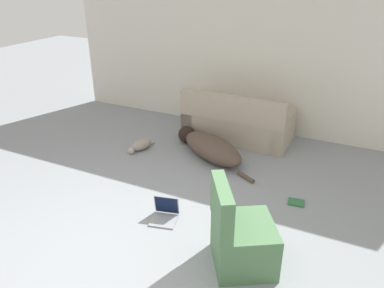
{
  "coord_description": "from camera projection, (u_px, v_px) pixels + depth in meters",
  "views": [
    {
      "loc": [
        1.94,
        -2.05,
        2.56
      ],
      "look_at": [
        0.06,
        1.85,
        0.52
      ],
      "focal_mm": 35.0,
      "sensor_mm": 36.0,
      "label": 1
    }
  ],
  "objects": [
    {
      "name": "wall_back",
      "position": [
        243.0,
        49.0,
        6.13
      ],
      "size": [
        6.4,
        0.06,
        2.7
      ],
      "color": "beige",
      "rests_on": "ground_plane"
    },
    {
      "name": "laptop_open",
      "position": [
        165.0,
        211.0,
        4.21
      ],
      "size": [
        0.34,
        0.35,
        0.25
      ],
      "rotation": [
        0.0,
        0.0,
        0.23
      ],
      "color": "gray",
      "rests_on": "ground_plane"
    },
    {
      "name": "cat",
      "position": [
        141.0,
        145.0,
        5.79
      ],
      "size": [
        0.28,
        0.55,
        0.16
      ],
      "rotation": [
        0.0,
        0.0,
        4.48
      ],
      "color": "gray",
      "rests_on": "ground_plane"
    },
    {
      "name": "book_green",
      "position": [
        296.0,
        202.0,
        4.49
      ],
      "size": [
        0.2,
        0.17,
        0.02
      ],
      "rotation": [
        0.0,
        0.0,
        0.12
      ],
      "color": "#2D663D",
      "rests_on": "ground_plane"
    },
    {
      "name": "dog",
      "position": [
        210.0,
        147.0,
        5.54
      ],
      "size": [
        1.56,
        1.02,
        0.32
      ],
      "rotation": [
        0.0,
        0.0,
        2.63
      ],
      "color": "#4C3D33",
      "rests_on": "ground_plane"
    },
    {
      "name": "side_chair",
      "position": [
        240.0,
        238.0,
        3.46
      ],
      "size": [
        0.77,
        0.78,
        0.87
      ],
      "rotation": [
        0.0,
        0.0,
        2.11
      ],
      "color": "#4C754C",
      "rests_on": "ground_plane"
    },
    {
      "name": "ground_plane",
      "position": [
        101.0,
        268.0,
        3.53
      ],
      "size": [
        20.0,
        20.0,
        0.0
      ],
      "primitive_type": "plane",
      "color": "gray"
    },
    {
      "name": "couch",
      "position": [
        237.0,
        123.0,
        6.08
      ],
      "size": [
        1.73,
        0.85,
        0.81
      ],
      "rotation": [
        0.0,
        0.0,
        3.11
      ],
      "color": "tan",
      "rests_on": "ground_plane"
    }
  ]
}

